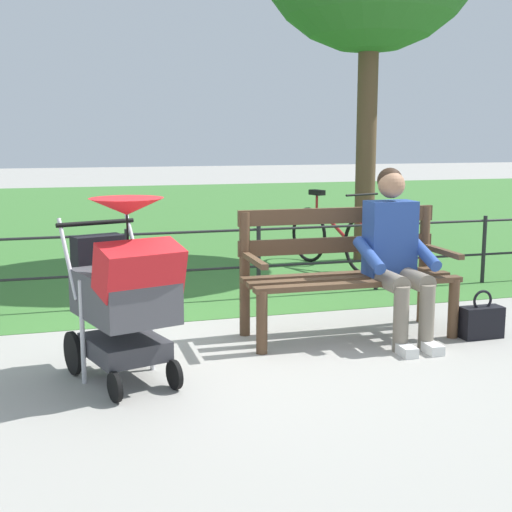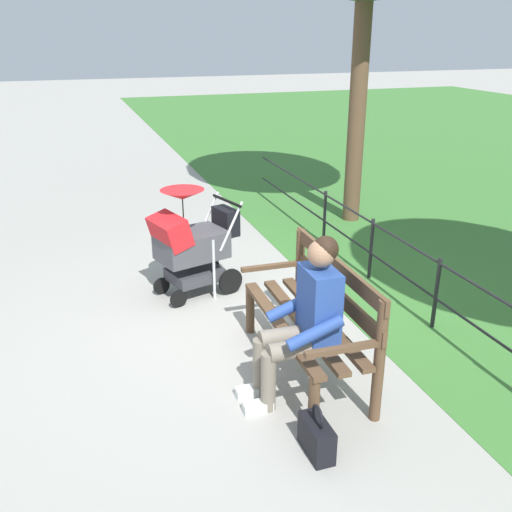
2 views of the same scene
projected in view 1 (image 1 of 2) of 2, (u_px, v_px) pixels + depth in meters
The scene contains 8 objects.
ground_plane at pixel (236, 347), 5.09m from camera, with size 60.00×60.00×0.00m, color #9E9B93.
grass_lawn at pixel (118, 216), 13.41m from camera, with size 40.00×16.00×0.01m, color #3D7533.
park_bench at pixel (345, 267), 5.36m from camera, with size 1.61×0.63×0.96m.
person_on_bench at pixel (396, 250), 5.21m from camera, with size 0.54×0.74×1.28m.
stroller at pixel (124, 289), 4.28m from camera, with size 0.72×0.98×1.15m.
handbag at pixel (481, 321), 5.32m from camera, with size 0.32×0.14×0.37m.
park_fence at pixel (247, 254), 6.55m from camera, with size 8.51×0.04×0.70m.
bicycle at pixel (334, 237), 8.08m from camera, with size 0.59×1.61×0.89m.
Camera 1 is at (1.25, 4.75, 1.51)m, focal length 49.52 mm.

